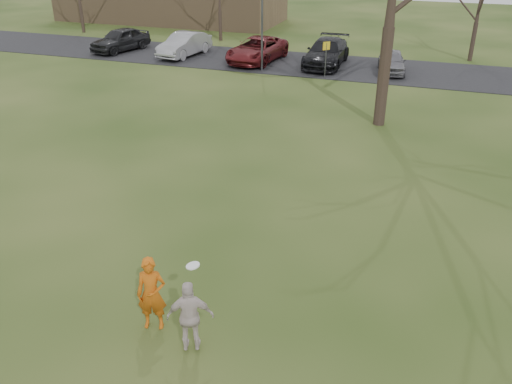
% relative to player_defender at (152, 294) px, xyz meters
% --- Properties ---
extents(ground, '(120.00, 120.00, 0.00)m').
position_rel_player_defender_xyz_m(ground, '(0.94, 0.17, -0.88)').
color(ground, '#1E380F').
rests_on(ground, ground).
extents(parking_strip, '(62.00, 6.50, 0.04)m').
position_rel_player_defender_xyz_m(parking_strip, '(0.94, 25.17, -0.86)').
color(parking_strip, black).
rests_on(parking_strip, ground).
extents(player_defender, '(0.73, 0.59, 1.76)m').
position_rel_player_defender_xyz_m(player_defender, '(0.00, 0.00, 0.00)').
color(player_defender, '#BF560F').
rests_on(player_defender, ground).
extents(car_0, '(2.90, 4.87, 1.55)m').
position_rel_player_defender_xyz_m(car_0, '(-16.13, 24.73, -0.06)').
color(car_0, black).
rests_on(car_0, parking_strip).
extents(car_1, '(2.21, 4.78, 1.52)m').
position_rel_player_defender_xyz_m(car_1, '(-11.22, 24.73, -0.08)').
color(car_1, '#98989D').
rests_on(car_1, parking_strip).
extents(car_2, '(3.03, 5.65, 1.51)m').
position_rel_player_defender_xyz_m(car_2, '(-6.09, 24.79, -0.08)').
color(car_2, maroon).
rests_on(car_2, parking_strip).
extents(car_3, '(2.25, 5.46, 1.58)m').
position_rel_player_defender_xyz_m(car_3, '(-1.66, 25.22, -0.05)').
color(car_3, black).
rests_on(car_3, parking_strip).
extents(car_4, '(2.07, 3.95, 1.28)m').
position_rel_player_defender_xyz_m(car_4, '(2.40, 24.74, -0.20)').
color(car_4, slate).
rests_on(car_4, parking_strip).
extents(catching_play, '(1.04, 0.72, 2.13)m').
position_rel_player_defender_xyz_m(catching_play, '(1.12, -0.43, 0.03)').
color(catching_play, beige).
rests_on(catching_play, ground).
extents(lamp_post, '(0.34, 0.34, 6.27)m').
position_rel_player_defender_xyz_m(lamp_post, '(-5.06, 22.67, 3.09)').
color(lamp_post, '#47474C').
rests_on(lamp_post, ground).
extents(sign_yellow, '(0.35, 0.35, 2.08)m').
position_rel_player_defender_xyz_m(sign_yellow, '(-1.06, 22.17, 0.57)').
color(sign_yellow, '#47474C').
rests_on(sign_yellow, ground).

